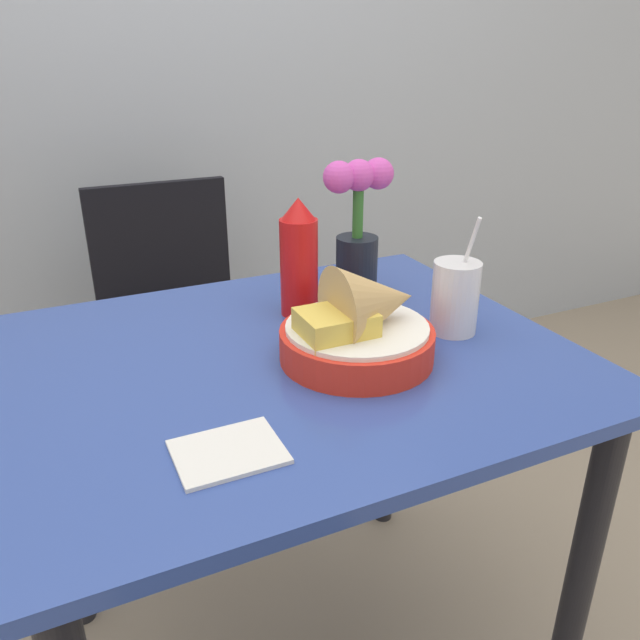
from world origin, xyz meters
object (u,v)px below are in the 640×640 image
(ketchup_bottle, at_px, (299,259))
(drink_cup, at_px, (455,299))
(chair_far_window, at_px, (173,310))
(flower_vase, at_px, (358,227))
(food_basket, at_px, (362,326))

(ketchup_bottle, relative_size, drink_cup, 1.04)
(chair_far_window, relative_size, drink_cup, 4.06)
(ketchup_bottle, height_order, flower_vase, flower_vase)
(drink_cup, distance_m, flower_vase, 0.26)
(ketchup_bottle, xyz_separation_m, flower_vase, (0.14, 0.04, 0.03))
(chair_far_window, xyz_separation_m, flower_vase, (0.26, -0.64, 0.38))
(ketchup_bottle, bearing_deg, food_basket, -85.17)
(chair_far_window, distance_m, food_basket, 0.96)
(drink_cup, bearing_deg, food_basket, -173.20)
(drink_cup, xyz_separation_m, flower_vase, (-0.07, 0.23, 0.08))
(chair_far_window, relative_size, flower_vase, 3.17)
(food_basket, xyz_separation_m, drink_cup, (0.20, 0.02, 0.00))
(food_basket, relative_size, flower_vase, 0.92)
(food_basket, xyz_separation_m, ketchup_bottle, (-0.02, 0.22, 0.05))
(food_basket, bearing_deg, flower_vase, 63.84)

